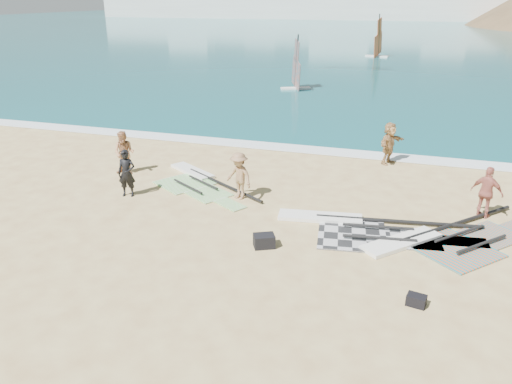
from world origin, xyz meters
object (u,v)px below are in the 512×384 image
(rig_green, at_px, (198,181))
(beachgoer_mid, at_px, (239,176))
(gear_bag_near, at_px, (264,241))
(person_wetsuit, at_px, (127,173))
(beachgoer_back, at_px, (487,193))
(rig_orange, at_px, (445,239))
(beachgoer_right, at_px, (389,143))
(beachgoer_left, at_px, (124,153))
(rig_grey, at_px, (361,227))
(gear_bag_far, at_px, (416,300))

(rig_green, distance_m, beachgoer_mid, 2.49)
(gear_bag_near, relative_size, beachgoer_mid, 0.35)
(person_wetsuit, distance_m, beachgoer_back, 12.32)
(rig_orange, relative_size, beachgoer_right, 2.97)
(person_wetsuit, bearing_deg, beachgoer_left, 108.73)
(rig_orange, bearing_deg, gear_bag_near, 153.75)
(rig_green, xyz_separation_m, beachgoer_left, (-3.23, 0.06, 0.84))
(beachgoer_mid, bearing_deg, beachgoer_left, -166.28)
(rig_green, relative_size, beachgoer_left, 2.77)
(rig_grey, height_order, rig_green, rig_grey)
(beachgoer_left, bearing_deg, beachgoer_back, -8.96)
(beachgoer_back, bearing_deg, rig_grey, 53.37)
(person_wetsuit, xyz_separation_m, beachgoer_back, (12.17, 1.89, 0.01))
(person_wetsuit, height_order, beachgoer_right, beachgoer_right)
(gear_bag_far, height_order, beachgoer_back, beachgoer_back)
(beachgoer_right, bearing_deg, beachgoer_back, -118.76)
(rig_grey, relative_size, beachgoer_left, 3.66)
(beachgoer_mid, bearing_deg, gear_bag_near, -33.90)
(gear_bag_near, xyz_separation_m, beachgoer_left, (-7.26, 4.43, 0.70))
(gear_bag_near, bearing_deg, rig_green, 132.67)
(person_wetsuit, distance_m, beachgoer_mid, 4.07)
(rig_grey, bearing_deg, beachgoer_right, 79.10)
(rig_green, distance_m, beachgoer_left, 3.34)
(person_wetsuit, bearing_deg, gear_bag_near, -35.99)
(rig_grey, xyz_separation_m, person_wetsuit, (-8.44, 0.25, 0.81))
(beachgoer_left, distance_m, beachgoer_right, 11.17)
(gear_bag_far, distance_m, beachgoer_right, 10.94)
(gear_bag_far, distance_m, beachgoer_left, 13.11)
(rig_green, bearing_deg, beachgoer_back, 31.36)
(rig_grey, bearing_deg, person_wetsuit, 170.13)
(gear_bag_far, xyz_separation_m, person_wetsuit, (-10.16, 4.05, 0.73))
(beachgoer_right, bearing_deg, gear_bag_far, -146.28)
(rig_orange, bearing_deg, rig_grey, 130.50)
(person_wetsuit, height_order, beachgoer_back, beachgoer_back)
(rig_orange, distance_m, beachgoer_mid, 7.16)
(beachgoer_back, bearing_deg, beachgoer_left, 22.70)
(rig_grey, distance_m, rig_green, 6.97)
(rig_grey, xyz_separation_m, gear_bag_near, (-2.56, -2.08, 0.14))
(gear_bag_far, height_order, beachgoer_mid, beachgoer_mid)
(rig_grey, bearing_deg, beachgoer_left, 158.31)
(beachgoer_mid, bearing_deg, rig_orange, 15.21)
(gear_bag_near, distance_m, beachgoer_left, 8.54)
(rig_orange, relative_size, person_wetsuit, 3.13)
(beachgoer_mid, height_order, beachgoer_back, beachgoer_back)
(gear_bag_near, xyz_separation_m, gear_bag_far, (4.28, -1.73, -0.06))
(rig_grey, xyz_separation_m, beachgoer_right, (0.33, 7.02, 0.86))
(rig_grey, distance_m, gear_bag_far, 4.18)
(person_wetsuit, bearing_deg, beachgoer_mid, -0.52)
(rig_grey, xyz_separation_m, rig_green, (-6.58, 2.29, -0.00))
(beachgoer_left, bearing_deg, beachgoer_mid, -19.99)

